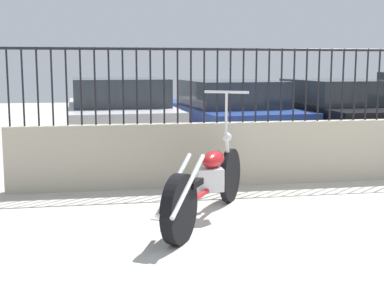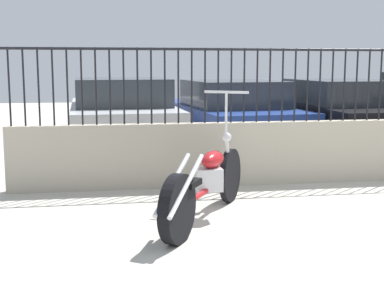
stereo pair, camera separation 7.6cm
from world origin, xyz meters
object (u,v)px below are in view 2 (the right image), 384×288
at_px(car_silver, 121,116).
at_px(car_black, 338,115).
at_px(motorcycle_red, 203,185).
at_px(car_blue, 231,115).

height_order(car_silver, car_black, car_silver).
height_order(motorcycle_red, car_black, car_black).
distance_m(car_silver, car_black, 4.05).
bearing_deg(car_silver, car_blue, -91.85).
xyz_separation_m(car_silver, car_blue, (2.07, 0.02, -0.02)).
height_order(car_silver, car_blue, car_silver).
bearing_deg(car_blue, car_black, -106.98).
bearing_deg(car_black, car_blue, 76.87).
distance_m(car_silver, car_blue, 2.07).
bearing_deg(car_blue, motorcycle_red, 158.23).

